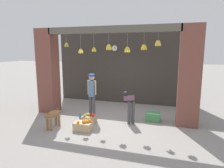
{
  "coord_description": "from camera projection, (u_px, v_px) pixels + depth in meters",
  "views": [
    {
      "loc": [
        2.11,
        -6.63,
        2.55
      ],
      "look_at": [
        0.0,
        0.37,
        1.27
      ],
      "focal_mm": 32.0,
      "sensor_mm": 36.0,
      "label": 1
    }
  ],
  "objects": [
    {
      "name": "storefront_awning",
      "position": [
        111.0,
        32.0,
        6.86
      ],
      "size": [
        4.74,
        0.27,
        0.96
      ],
      "color": "#5B564C"
    },
    {
      "name": "wall_clock",
      "position": [
        115.0,
        48.0,
        9.3
      ],
      "size": [
        0.28,
        0.03,
        0.28
      ],
      "color": "black"
    },
    {
      "name": "produce_box_green",
      "position": [
        153.0,
        117.0,
        7.15
      ],
      "size": [
        0.5,
        0.36,
        0.32
      ],
      "primitive_type": "cube",
      "color": "#42844C",
      "rests_on": "ground_plane"
    },
    {
      "name": "shopkeeper",
      "position": [
        92.0,
        92.0,
        7.37
      ],
      "size": [
        0.34,
        0.27,
        1.65
      ],
      "rotation": [
        0.0,
        0.0,
        3.13
      ],
      "color": "#424247",
      "rests_on": "ground_plane"
    },
    {
      "name": "dog",
      "position": [
        52.0,
        116.0,
        6.42
      ],
      "size": [
        0.28,
        0.82,
        0.64
      ],
      "rotation": [
        0.0,
        0.0,
        -1.67
      ],
      "color": "olive",
      "rests_on": "ground_plane"
    },
    {
      "name": "water_bottle",
      "position": [
        80.0,
        117.0,
        7.27
      ],
      "size": [
        0.07,
        0.07,
        0.23
      ],
      "color": "#2D60AD",
      "rests_on": "ground_plane"
    },
    {
      "name": "ground_plane",
      "position": [
        109.0,
        120.0,
        7.29
      ],
      "size": [
        60.0,
        60.0,
        0.0
      ],
      "primitive_type": "plane",
      "color": "gray"
    },
    {
      "name": "shop_pillar_right",
      "position": [
        189.0,
        76.0,
        6.53
      ],
      "size": [
        0.7,
        0.6,
        3.33
      ],
      "primitive_type": "cube",
      "color": "brown",
      "rests_on": "ground_plane"
    },
    {
      "name": "worker_stooping",
      "position": [
        129.0,
        103.0,
        6.98
      ],
      "size": [
        0.53,
        0.73,
        1.02
      ],
      "rotation": [
        0.0,
        0.0,
        0.54
      ],
      "color": "#424247",
      "rests_on": "ground_plane"
    },
    {
      "name": "fruit_crate_oranges",
      "position": [
        83.0,
        126.0,
        6.35
      ],
      "size": [
        0.56,
        0.39,
        0.35
      ],
      "color": "tan",
      "rests_on": "ground_plane"
    },
    {
      "name": "fruit_crate_apples",
      "position": [
        89.0,
        118.0,
        7.01
      ],
      "size": [
        0.45,
        0.43,
        0.33
      ],
      "color": "tan",
      "rests_on": "ground_plane"
    },
    {
      "name": "shop_pillar_left",
      "position": [
        48.0,
        71.0,
        8.05
      ],
      "size": [
        0.7,
        0.6,
        3.33
      ],
      "primitive_type": "cube",
      "color": "brown",
      "rests_on": "ground_plane"
    },
    {
      "name": "shop_back_wall",
      "position": [
        125.0,
        68.0,
        9.39
      ],
      "size": [
        6.64,
        0.12,
        3.33
      ],
      "primitive_type": "cube",
      "color": "#38332D",
      "rests_on": "ground_plane"
    }
  ]
}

